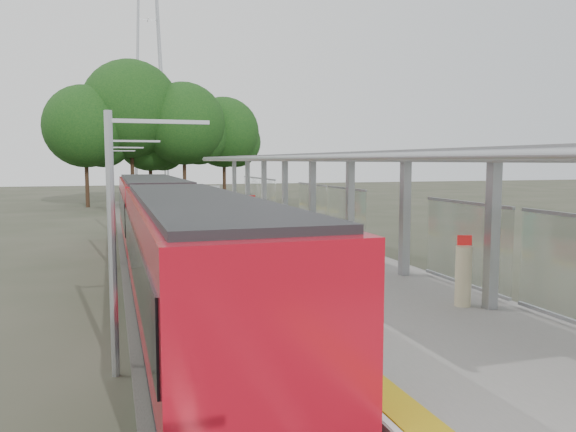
# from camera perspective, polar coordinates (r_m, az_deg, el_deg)

# --- Properties ---
(trackbed) EXTENTS (3.00, 70.00, 0.24)m
(trackbed) POSITION_cam_1_polar(r_m,az_deg,el_deg) (25.15, -13.25, -4.33)
(trackbed) COLOR #59544C
(trackbed) RESTS_ON ground
(platform) EXTENTS (6.00, 50.00, 1.00)m
(platform) POSITION_cam_1_polar(r_m,az_deg,el_deg) (25.80, -3.24, -3.08)
(platform) COLOR gray
(platform) RESTS_ON ground
(tactile_strip) EXTENTS (0.60, 50.00, 0.02)m
(tactile_strip) POSITION_cam_1_polar(r_m,az_deg,el_deg) (25.22, -8.87, -2.16)
(tactile_strip) COLOR gold
(tactile_strip) RESTS_ON platform
(end_fence) EXTENTS (6.00, 0.10, 1.20)m
(end_fence) POSITION_cam_1_polar(r_m,az_deg,el_deg) (50.14, -10.33, 2.35)
(end_fence) COLOR #9EA0A5
(end_fence) RESTS_ON platform
(train) EXTENTS (2.74, 27.60, 3.62)m
(train) POSITION_cam_1_polar(r_m,az_deg,el_deg) (19.97, -12.29, -1.27)
(train) COLOR black
(train) RESTS_ON ground
(canopy) EXTENTS (3.27, 38.00, 3.66)m
(canopy) POSITION_cam_1_polar(r_m,az_deg,el_deg) (22.34, 3.16, 5.10)
(canopy) COLOR #9EA0A5
(canopy) RESTS_ON platform
(pylon) EXTENTS (8.00, 4.00, 38.00)m
(pylon) POSITION_cam_1_polar(r_m,az_deg,el_deg) (79.25, -13.98, 16.10)
(pylon) COLOR #9EA0A5
(pylon) RESTS_ON ground
(tree_cluster) EXTENTS (21.52, 11.45, 14.21)m
(tree_cluster) POSITION_cam_1_polar(r_m,az_deg,el_deg) (58.13, -13.55, 9.21)
(tree_cluster) COLOR #382316
(tree_cluster) RESTS_ON ground
(catenary_masts) EXTENTS (2.08, 48.16, 5.40)m
(catenary_masts) POSITION_cam_1_polar(r_m,az_deg,el_deg) (23.76, -17.35, 1.77)
(catenary_masts) COLOR #9EA0A5
(catenary_masts) RESTS_ON ground
(bench_mid) EXTENTS (0.52, 1.38, 0.92)m
(bench_mid) POSITION_cam_1_polar(r_m,az_deg,el_deg) (22.61, 5.81, -1.81)
(bench_mid) COLOR #0D1445
(bench_mid) RESTS_ON platform
(bench_far) EXTENTS (0.90, 1.71, 1.12)m
(bench_far) POSITION_cam_1_polar(r_m,az_deg,el_deg) (40.77, -5.21, 1.66)
(bench_far) COLOR #0D1445
(bench_far) RESTS_ON platform
(info_pillar_near) EXTENTS (0.38, 0.38, 1.68)m
(info_pillar_near) POSITION_cam_1_polar(r_m,az_deg,el_deg) (13.86, 17.39, -5.78)
(info_pillar_near) COLOR beige
(info_pillar_near) RESTS_ON platform
(info_pillar_far) EXTENTS (0.39, 0.39, 1.72)m
(info_pillar_far) POSITION_cam_1_polar(r_m,az_deg,el_deg) (27.64, -3.65, 0.10)
(info_pillar_far) COLOR beige
(info_pillar_far) RESTS_ON platform
(litter_bin) EXTENTS (0.50, 0.50, 0.86)m
(litter_bin) POSITION_cam_1_polar(r_m,az_deg,el_deg) (19.94, 4.79, -2.98)
(litter_bin) COLOR #9EA0A5
(litter_bin) RESTS_ON platform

